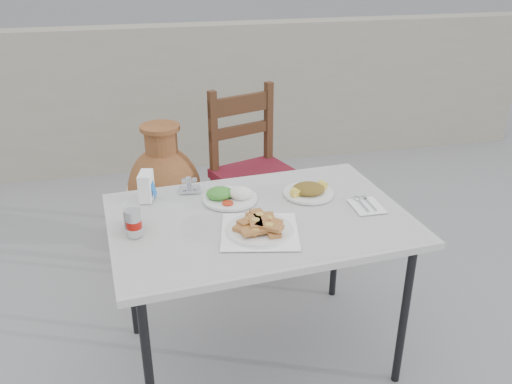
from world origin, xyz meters
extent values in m
plane|color=slate|center=(0.00, 0.00, 0.00)|extent=(80.00, 80.00, 0.00)
cylinder|color=black|center=(-0.60, -0.44, 0.36)|extent=(0.04, 0.04, 0.72)
cylinder|color=black|center=(0.49, -0.36, 0.36)|extent=(0.04, 0.04, 0.72)
cylinder|color=black|center=(-0.66, 0.25, 0.36)|extent=(0.04, 0.04, 0.72)
cylinder|color=black|center=(0.44, 0.34, 0.36)|extent=(0.04, 0.04, 0.72)
cube|color=white|center=(-0.08, -0.05, 0.75)|extent=(1.33, 0.95, 0.03)
cube|color=white|center=(-0.08, -0.05, 0.77)|extent=(1.28, 0.91, 0.01)
cube|color=white|center=(-0.11, -0.19, 0.77)|extent=(0.37, 0.37, 0.00)
cylinder|color=white|center=(-0.11, -0.19, 0.78)|extent=(0.27, 0.27, 0.01)
cylinder|color=white|center=(-0.11, -0.19, 0.77)|extent=(0.28, 0.28, 0.01)
cylinder|color=white|center=(-0.18, 0.13, 0.78)|extent=(0.25, 0.25, 0.01)
ellipsoid|color=white|center=(-0.13, 0.11, 0.80)|extent=(0.10, 0.10, 0.06)
ellipsoid|color=#297722|center=(-0.22, 0.14, 0.80)|extent=(0.12, 0.11, 0.05)
cylinder|color=red|center=(-0.20, 0.06, 0.79)|extent=(0.05, 0.05, 0.01)
cylinder|color=white|center=(0.19, 0.10, 0.78)|extent=(0.23, 0.23, 0.01)
ellipsoid|color=#2E681A|center=(0.19, 0.10, 0.80)|extent=(0.15, 0.14, 0.04)
cylinder|color=gold|center=(0.12, 0.07, 0.80)|extent=(0.05, 0.04, 0.04)
cylinder|color=gold|center=(0.26, 0.12, 0.80)|extent=(0.05, 0.04, 0.04)
cylinder|color=silver|center=(-0.61, -0.11, 0.83)|extent=(0.06, 0.06, 0.11)
cylinder|color=#AC130C|center=(-0.61, -0.11, 0.82)|extent=(0.06, 0.06, 0.03)
cylinder|color=silver|center=(-0.61, -0.11, 0.88)|extent=(0.06, 0.06, 0.00)
cylinder|color=white|center=(-0.61, -0.03, 0.82)|extent=(0.07, 0.07, 0.10)
cylinder|color=black|center=(-0.61, -0.03, 0.80)|extent=(0.06, 0.06, 0.06)
cube|color=white|center=(-0.54, 0.22, 0.83)|extent=(0.08, 0.12, 0.13)
cube|color=blue|center=(-0.51, 0.21, 0.82)|extent=(0.03, 0.06, 0.07)
cube|color=silver|center=(-0.34, 0.26, 0.77)|extent=(0.10, 0.08, 0.01)
cylinder|color=white|center=(-0.37, 0.25, 0.81)|extent=(0.02, 0.02, 0.06)
cylinder|color=white|center=(-0.32, 0.25, 0.81)|extent=(0.02, 0.02, 0.06)
cylinder|color=silver|center=(-0.34, 0.28, 0.80)|extent=(0.03, 0.03, 0.05)
cube|color=white|center=(0.40, -0.07, 0.77)|extent=(0.13, 0.17, 0.00)
cube|color=silver|center=(0.39, -0.07, 0.78)|extent=(0.01, 0.13, 0.00)
ellipsoid|color=silver|center=(0.39, 0.00, 0.78)|extent=(0.03, 0.04, 0.01)
cube|color=silver|center=(0.42, -0.07, 0.78)|extent=(0.01, 0.13, 0.00)
cube|color=silver|center=(0.42, 0.00, 0.78)|extent=(0.02, 0.04, 0.00)
cube|color=#331F0E|center=(0.01, 0.63, 0.25)|extent=(0.06, 0.06, 0.49)
cube|color=#331F0E|center=(0.38, 0.76, 0.25)|extent=(0.06, 0.06, 0.49)
cube|color=#331F0E|center=(-0.12, 1.00, 0.25)|extent=(0.06, 0.06, 0.49)
cube|color=#331F0E|center=(0.26, 1.13, 0.25)|extent=(0.06, 0.06, 0.49)
cube|color=maroon|center=(0.13, 0.88, 0.52)|extent=(0.58, 0.58, 0.05)
cube|color=#331F0E|center=(-0.12, 1.00, 0.77)|extent=(0.06, 0.06, 0.55)
cube|color=#331F0E|center=(0.26, 1.13, 0.77)|extent=(0.06, 0.06, 0.55)
cube|color=#331F0E|center=(0.07, 1.07, 0.93)|extent=(0.43, 0.17, 0.11)
cube|color=#331F0E|center=(0.07, 1.07, 0.77)|extent=(0.43, 0.17, 0.07)
cylinder|color=brown|center=(-0.42, 1.11, 0.04)|extent=(0.35, 0.35, 0.09)
ellipsoid|color=brown|center=(-0.42, 1.11, 0.39)|extent=(0.46, 0.46, 0.58)
cylinder|color=beige|center=(-0.42, 1.11, 0.39)|extent=(0.47, 0.47, 0.07)
cylinder|color=brown|center=(-0.42, 1.11, 0.71)|extent=(0.20, 0.20, 0.18)
cylinder|color=brown|center=(-0.42, 1.11, 0.81)|extent=(0.24, 0.24, 0.03)
cube|color=gray|center=(0.00, 2.50, 0.60)|extent=(6.00, 0.25, 1.20)
camera|label=1|loc=(-0.55, -2.05, 1.86)|focal=38.00mm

